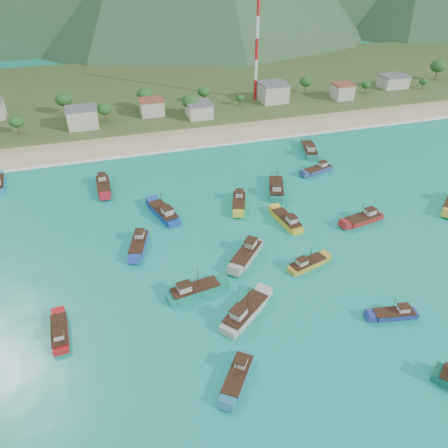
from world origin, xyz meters
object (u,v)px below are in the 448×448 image
object	(u,v)px
radio_tower	(257,38)
boat_27	(164,213)
boat_6	(239,202)
boat_11	(309,150)
boat_16	(247,254)
boat_17	(139,244)
boat_3	(307,264)
boat_26	(194,291)
boat_29	(394,314)
boat_13	(238,376)
boat_10	(287,221)
boat_28	(276,189)
boat_23	(318,170)
boat_4	(363,219)
boat_7	(245,313)
boat_25	(60,333)
boat_15	(104,186)

from	to	relation	value
radio_tower	boat_27	xyz separation A→B (m)	(-53.18, -77.76, -24.75)
boat_6	boat_11	size ratio (longest dim) A/B	0.86
boat_16	boat_17	distance (m)	24.44
boat_3	boat_16	size ratio (longest dim) A/B	0.90
boat_26	boat_6	bearing A→B (deg)	138.26
boat_29	boat_17	bearing A→B (deg)	60.08
boat_13	boat_26	world-z (taller)	boat_26
boat_10	boat_17	distance (m)	35.84
boat_10	boat_27	bearing A→B (deg)	149.15
boat_27	boat_28	bearing A→B (deg)	-10.22
boat_26	boat_23	bearing A→B (deg)	121.83
boat_10	boat_4	bearing A→B (deg)	-22.03
boat_7	boat_11	size ratio (longest dim) A/B	0.90
boat_7	boat_26	distance (m)	11.40
boat_10	boat_28	xyz separation A→B (m)	(3.68, 15.46, 0.19)
boat_6	boat_26	bearing A→B (deg)	77.46
boat_6	boat_10	size ratio (longest dim) A/B	1.01
boat_23	boat_26	xyz separation A→B (m)	(-47.97, -41.12, 0.11)
boat_3	boat_16	bearing A→B (deg)	-136.52
boat_6	boat_17	world-z (taller)	boat_6
boat_4	boat_11	distance (m)	41.53
boat_3	boat_7	world-z (taller)	boat_7
boat_25	boat_15	bearing A→B (deg)	75.42
boat_13	boat_6	bearing A→B (deg)	-72.20
boat_27	boat_3	bearing A→B (deg)	-64.84
boat_26	boat_25	bearing A→B (deg)	-90.82
boat_3	boat_13	size ratio (longest dim) A/B	1.03
boat_25	boat_7	bearing A→B (deg)	-11.53
boat_17	boat_11	bearing A→B (deg)	-132.12
boat_16	boat_25	size ratio (longest dim) A/B	1.15
boat_25	boat_28	distance (m)	67.37
boat_16	boat_26	world-z (taller)	boat_16
boat_15	boat_29	bearing A→B (deg)	126.02
boat_7	boat_25	bearing A→B (deg)	-136.91
radio_tower	boat_27	bearing A→B (deg)	-124.37
boat_7	radio_tower	bearing A→B (deg)	120.80
boat_6	boat_7	bearing A→B (deg)	93.28
boat_4	boat_17	world-z (taller)	boat_4
radio_tower	boat_23	distance (m)	71.39
boat_17	boat_15	bearing A→B (deg)	-62.40
radio_tower	boat_27	size ratio (longest dim) A/B	3.95
boat_23	radio_tower	bearing A→B (deg)	-20.28
boat_15	boat_29	xyz separation A→B (m)	(47.57, -65.98, -0.31)
boat_11	boat_6	bearing A→B (deg)	-126.55
boat_10	boat_17	world-z (taller)	boat_10
boat_3	boat_11	bearing A→B (deg)	137.88
boat_10	boat_29	distance (m)	35.22
boat_15	boat_25	size ratio (longest dim) A/B	1.24
boat_15	boat_27	bearing A→B (deg)	125.11
boat_4	boat_11	bearing A→B (deg)	-17.82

